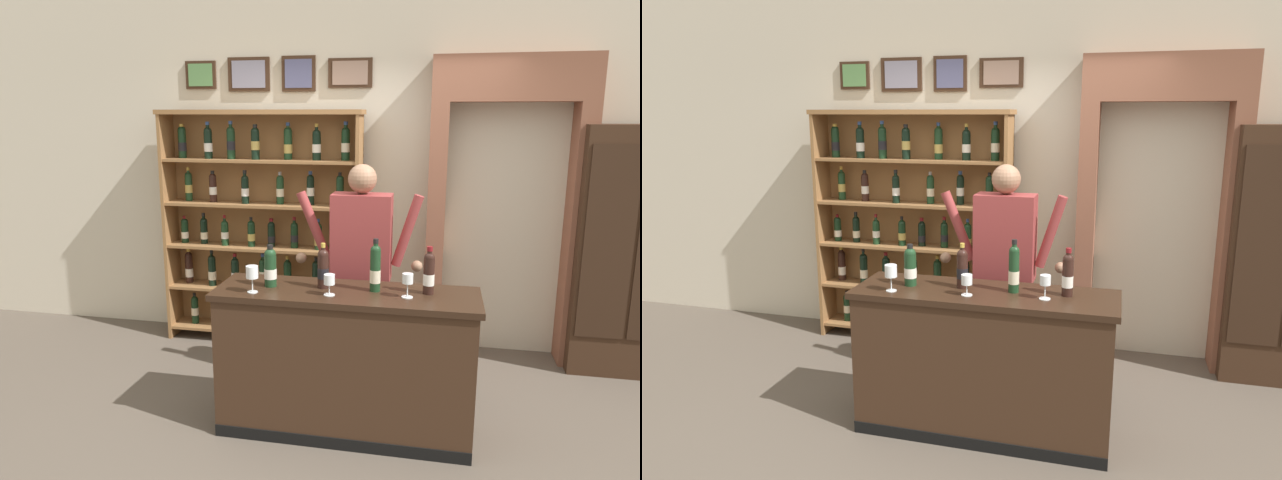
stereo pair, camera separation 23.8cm
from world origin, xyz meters
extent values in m
cube|color=brown|center=(0.00, 0.00, -0.01)|extent=(14.00, 14.00, 0.02)
cube|color=beige|center=(0.00, 1.69, 1.72)|extent=(12.00, 0.16, 3.44)
cube|color=#382316|center=(-1.47, 1.59, 2.40)|extent=(0.28, 0.02, 0.24)
cube|color=#55884E|center=(-1.47, 1.58, 2.40)|extent=(0.23, 0.01, 0.20)
cube|color=#382316|center=(-1.02, 1.59, 2.40)|extent=(0.38, 0.02, 0.29)
cube|color=gray|center=(-1.02, 1.58, 2.40)|extent=(0.31, 0.01, 0.23)
cube|color=#382316|center=(-0.56, 1.59, 2.40)|extent=(0.30, 0.02, 0.30)
cube|color=#4D5079|center=(-0.56, 1.58, 2.40)|extent=(0.24, 0.01, 0.24)
cube|color=#382316|center=(-0.11, 1.59, 2.40)|extent=(0.38, 0.02, 0.25)
cube|color=gray|center=(-0.11, 1.58, 2.40)|extent=(0.30, 0.01, 0.20)
cube|color=olive|center=(-1.73, 1.36, 1.05)|extent=(0.03, 0.29, 2.09)
cube|color=olive|center=(0.01, 1.36, 1.05)|extent=(0.03, 0.29, 2.09)
cube|color=olive|center=(-0.86, 1.50, 1.05)|extent=(1.77, 0.02, 2.09)
cube|color=olive|center=(-0.86, 1.36, 0.11)|extent=(1.71, 0.28, 0.02)
cylinder|color=black|center=(-1.53, 1.36, 0.23)|extent=(0.07, 0.07, 0.22)
sphere|color=black|center=(-1.53, 1.36, 0.35)|extent=(0.07, 0.07, 0.07)
cylinder|color=black|center=(-1.53, 1.36, 0.38)|extent=(0.03, 0.03, 0.07)
cylinder|color=black|center=(-1.53, 1.36, 0.40)|extent=(0.03, 0.03, 0.03)
cylinder|color=beige|center=(-1.53, 1.36, 0.24)|extent=(0.07, 0.07, 0.07)
cylinder|color=black|center=(-1.29, 1.34, 0.24)|extent=(0.07, 0.07, 0.23)
sphere|color=black|center=(-1.29, 1.34, 0.36)|extent=(0.07, 0.07, 0.07)
cylinder|color=black|center=(-1.29, 1.34, 0.39)|extent=(0.03, 0.03, 0.08)
cylinder|color=maroon|center=(-1.29, 1.34, 0.42)|extent=(0.03, 0.03, 0.03)
cylinder|color=tan|center=(-1.29, 1.34, 0.25)|extent=(0.07, 0.07, 0.07)
cylinder|color=#19381E|center=(-0.98, 1.33, 0.24)|extent=(0.07, 0.07, 0.23)
sphere|color=#19381E|center=(-0.98, 1.33, 0.35)|extent=(0.07, 0.07, 0.07)
cylinder|color=#19381E|center=(-0.98, 1.33, 0.39)|extent=(0.03, 0.03, 0.08)
cylinder|color=#99999E|center=(-0.98, 1.33, 0.42)|extent=(0.03, 0.03, 0.03)
cylinder|color=silver|center=(-0.98, 1.33, 0.24)|extent=(0.07, 0.07, 0.07)
cylinder|color=black|center=(-0.69, 1.37, 0.24)|extent=(0.07, 0.07, 0.23)
sphere|color=black|center=(-0.69, 1.37, 0.35)|extent=(0.07, 0.07, 0.07)
cylinder|color=black|center=(-0.69, 1.37, 0.39)|extent=(0.03, 0.03, 0.08)
cylinder|color=black|center=(-0.69, 1.37, 0.42)|extent=(0.03, 0.03, 0.03)
cylinder|color=beige|center=(-0.69, 1.37, 0.24)|extent=(0.07, 0.07, 0.07)
cylinder|color=black|center=(-0.43, 1.40, 0.24)|extent=(0.07, 0.07, 0.24)
sphere|color=black|center=(-0.43, 1.40, 0.37)|extent=(0.07, 0.07, 0.07)
cylinder|color=black|center=(-0.43, 1.40, 0.40)|extent=(0.03, 0.03, 0.07)
cylinder|color=#99999E|center=(-0.43, 1.40, 0.42)|extent=(0.03, 0.03, 0.03)
cylinder|color=silver|center=(-0.43, 1.40, 0.22)|extent=(0.07, 0.07, 0.08)
cylinder|color=black|center=(-0.16, 1.35, 0.24)|extent=(0.07, 0.07, 0.24)
sphere|color=black|center=(-0.16, 1.35, 0.37)|extent=(0.07, 0.07, 0.07)
cylinder|color=black|center=(-0.16, 1.35, 0.40)|extent=(0.03, 0.03, 0.08)
cylinder|color=maroon|center=(-0.16, 1.35, 0.44)|extent=(0.03, 0.03, 0.03)
cylinder|color=tan|center=(-0.16, 1.35, 0.23)|extent=(0.07, 0.07, 0.08)
cube|color=olive|center=(-0.86, 1.36, 0.50)|extent=(1.71, 0.28, 0.03)
cylinder|color=black|center=(-1.59, 1.40, 0.63)|extent=(0.07, 0.07, 0.25)
sphere|color=black|center=(-1.59, 1.40, 0.76)|extent=(0.07, 0.07, 0.07)
cylinder|color=black|center=(-1.59, 1.40, 0.79)|extent=(0.03, 0.03, 0.07)
cylinder|color=#B79338|center=(-1.59, 1.40, 0.82)|extent=(0.04, 0.04, 0.03)
cylinder|color=silver|center=(-1.59, 1.40, 0.60)|extent=(0.07, 0.07, 0.08)
cylinder|color=black|center=(-1.33, 1.34, 0.63)|extent=(0.07, 0.07, 0.25)
sphere|color=black|center=(-1.33, 1.34, 0.76)|extent=(0.07, 0.07, 0.07)
cylinder|color=black|center=(-1.33, 1.34, 0.80)|extent=(0.03, 0.03, 0.08)
cylinder|color=black|center=(-1.33, 1.34, 0.83)|extent=(0.03, 0.03, 0.03)
cylinder|color=beige|center=(-1.33, 1.34, 0.60)|extent=(0.07, 0.07, 0.08)
cylinder|color=black|center=(-1.11, 1.33, 0.63)|extent=(0.07, 0.07, 0.23)
sphere|color=black|center=(-1.11, 1.33, 0.75)|extent=(0.07, 0.07, 0.07)
cylinder|color=black|center=(-1.11, 1.33, 0.78)|extent=(0.03, 0.03, 0.08)
cylinder|color=maroon|center=(-1.11, 1.33, 0.81)|extent=(0.04, 0.04, 0.03)
cylinder|color=silver|center=(-1.11, 1.33, 0.61)|extent=(0.07, 0.07, 0.07)
cylinder|color=black|center=(-0.84, 1.33, 0.63)|extent=(0.07, 0.07, 0.24)
sphere|color=black|center=(-0.84, 1.33, 0.76)|extent=(0.07, 0.07, 0.07)
cylinder|color=black|center=(-0.84, 1.33, 0.79)|extent=(0.03, 0.03, 0.08)
cylinder|color=navy|center=(-0.84, 1.33, 0.82)|extent=(0.03, 0.03, 0.03)
cylinder|color=beige|center=(-0.84, 1.33, 0.64)|extent=(0.07, 0.07, 0.08)
cylinder|color=black|center=(-0.62, 1.36, 0.62)|extent=(0.07, 0.07, 0.23)
sphere|color=black|center=(-0.62, 1.36, 0.74)|extent=(0.07, 0.07, 0.07)
cylinder|color=black|center=(-0.62, 1.36, 0.77)|extent=(0.03, 0.03, 0.08)
cylinder|color=#B79338|center=(-0.62, 1.36, 0.80)|extent=(0.03, 0.03, 0.03)
cylinder|color=beige|center=(-0.62, 1.36, 0.60)|extent=(0.07, 0.07, 0.07)
cylinder|color=black|center=(-0.35, 1.33, 0.63)|extent=(0.07, 0.07, 0.25)
sphere|color=black|center=(-0.35, 1.33, 0.76)|extent=(0.07, 0.07, 0.07)
cylinder|color=black|center=(-0.35, 1.33, 0.79)|extent=(0.03, 0.03, 0.07)
cylinder|color=black|center=(-0.35, 1.33, 0.82)|extent=(0.03, 0.03, 0.03)
cylinder|color=silver|center=(-0.35, 1.33, 0.61)|extent=(0.07, 0.07, 0.08)
cylinder|color=#19381E|center=(-0.14, 1.34, 0.62)|extent=(0.07, 0.07, 0.23)
sphere|color=#19381E|center=(-0.14, 1.34, 0.74)|extent=(0.07, 0.07, 0.07)
cylinder|color=#19381E|center=(-0.14, 1.34, 0.77)|extent=(0.03, 0.03, 0.06)
cylinder|color=#99999E|center=(-0.14, 1.34, 0.79)|extent=(0.04, 0.04, 0.03)
cylinder|color=silver|center=(-0.14, 1.34, 0.63)|extent=(0.07, 0.07, 0.07)
cube|color=olive|center=(-0.86, 1.36, 0.88)|extent=(1.71, 0.28, 0.02)
cylinder|color=black|center=(-1.60, 1.38, 0.99)|extent=(0.07, 0.07, 0.19)
sphere|color=black|center=(-1.60, 1.38, 1.09)|extent=(0.06, 0.06, 0.06)
cylinder|color=black|center=(-1.60, 1.38, 1.11)|extent=(0.02, 0.02, 0.06)
cylinder|color=maroon|center=(-1.60, 1.38, 1.13)|extent=(0.03, 0.03, 0.03)
cylinder|color=silver|center=(-1.60, 1.38, 0.97)|extent=(0.07, 0.07, 0.06)
cylinder|color=black|center=(-1.41, 1.37, 1.00)|extent=(0.07, 0.07, 0.20)
sphere|color=black|center=(-1.41, 1.37, 1.10)|extent=(0.06, 0.06, 0.06)
cylinder|color=black|center=(-1.41, 1.37, 1.13)|extent=(0.03, 0.03, 0.08)
cylinder|color=black|center=(-1.41, 1.37, 1.16)|extent=(0.03, 0.03, 0.03)
cylinder|color=beige|center=(-1.41, 1.37, 0.97)|extent=(0.07, 0.07, 0.06)
cylinder|color=#19381E|center=(-1.19, 1.34, 0.99)|extent=(0.07, 0.07, 0.19)
sphere|color=#19381E|center=(-1.19, 1.34, 1.09)|extent=(0.06, 0.06, 0.06)
cylinder|color=#19381E|center=(-1.19, 1.34, 1.13)|extent=(0.02, 0.02, 0.08)
cylinder|color=maroon|center=(-1.19, 1.34, 1.16)|extent=(0.03, 0.03, 0.03)
cylinder|color=silver|center=(-1.19, 1.34, 0.99)|extent=(0.07, 0.07, 0.06)
cylinder|color=black|center=(-0.95, 1.34, 0.99)|extent=(0.07, 0.07, 0.20)
sphere|color=black|center=(-0.95, 1.34, 1.10)|extent=(0.06, 0.06, 0.06)
cylinder|color=black|center=(-0.95, 1.34, 1.12)|extent=(0.02, 0.02, 0.07)
cylinder|color=black|center=(-0.95, 1.34, 1.15)|extent=(0.03, 0.03, 0.03)
cylinder|color=tan|center=(-0.95, 1.34, 0.98)|extent=(0.07, 0.07, 0.06)
cylinder|color=black|center=(-0.77, 1.38, 0.99)|extent=(0.07, 0.07, 0.18)
sphere|color=black|center=(-0.77, 1.38, 1.09)|extent=(0.06, 0.06, 0.06)
cylinder|color=black|center=(-0.77, 1.38, 1.11)|extent=(0.03, 0.03, 0.07)
cylinder|color=maroon|center=(-0.77, 1.38, 1.14)|extent=(0.04, 0.04, 0.03)
cylinder|color=black|center=(-0.77, 1.38, 0.96)|extent=(0.07, 0.07, 0.06)
cylinder|color=black|center=(-0.56, 1.37, 0.99)|extent=(0.07, 0.07, 0.19)
sphere|color=black|center=(-0.56, 1.37, 1.09)|extent=(0.06, 0.06, 0.06)
cylinder|color=black|center=(-0.56, 1.37, 1.13)|extent=(0.03, 0.03, 0.08)
cylinder|color=maroon|center=(-0.56, 1.37, 1.16)|extent=(0.03, 0.03, 0.03)
cylinder|color=black|center=(-0.56, 1.37, 0.98)|extent=(0.07, 0.07, 0.06)
cylinder|color=#19381E|center=(-0.34, 1.34, 0.99)|extent=(0.07, 0.07, 0.20)
sphere|color=#19381E|center=(-0.34, 1.34, 1.10)|extent=(0.06, 0.06, 0.06)
cylinder|color=#19381E|center=(-0.34, 1.34, 1.13)|extent=(0.02, 0.02, 0.07)
cylinder|color=navy|center=(-0.34, 1.34, 1.15)|extent=(0.03, 0.03, 0.03)
cylinder|color=tan|center=(-0.34, 1.34, 0.97)|extent=(0.07, 0.07, 0.06)
cylinder|color=black|center=(-0.13, 1.36, 1.00)|extent=(0.07, 0.07, 0.20)
sphere|color=black|center=(-0.13, 1.36, 1.10)|extent=(0.06, 0.06, 0.06)
cylinder|color=black|center=(-0.13, 1.36, 1.13)|extent=(0.03, 0.03, 0.08)
cylinder|color=maroon|center=(-0.13, 1.36, 1.16)|extent=(0.03, 0.03, 0.03)
cylinder|color=silver|center=(-0.13, 1.36, 0.97)|extent=(0.07, 0.07, 0.06)
cube|color=olive|center=(-0.86, 1.36, 1.27)|extent=(1.71, 0.28, 0.02)
cylinder|color=#19381E|center=(-1.55, 1.40, 1.39)|extent=(0.07, 0.07, 0.22)
sphere|color=#19381E|center=(-1.55, 1.40, 1.51)|extent=(0.06, 0.06, 0.06)
cylinder|color=#19381E|center=(-1.55, 1.40, 1.54)|extent=(0.02, 0.02, 0.07)
cylinder|color=#B79338|center=(-1.55, 1.40, 1.57)|extent=(0.03, 0.03, 0.03)
cylinder|color=tan|center=(-1.55, 1.40, 1.39)|extent=(0.07, 0.07, 0.07)
cylinder|color=black|center=(-1.30, 1.37, 1.39)|extent=(0.07, 0.07, 0.22)
sphere|color=black|center=(-1.30, 1.37, 1.50)|extent=(0.06, 0.06, 0.06)
cylinder|color=black|center=(-1.30, 1.37, 1.53)|extent=(0.03, 0.03, 0.06)
cylinder|color=black|center=(-1.30, 1.37, 1.55)|extent=(0.03, 0.03, 0.03)
cylinder|color=silver|center=(-1.30, 1.37, 1.38)|extent=(0.07, 0.07, 0.07)
cylinder|color=black|center=(-0.99, 1.33, 1.39)|extent=(0.07, 0.07, 0.21)
sphere|color=black|center=(-0.99, 1.33, 1.50)|extent=(0.06, 0.06, 0.06)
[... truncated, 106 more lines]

